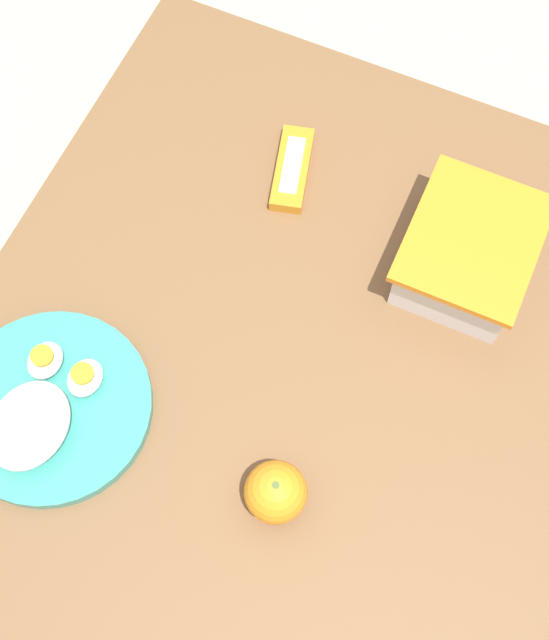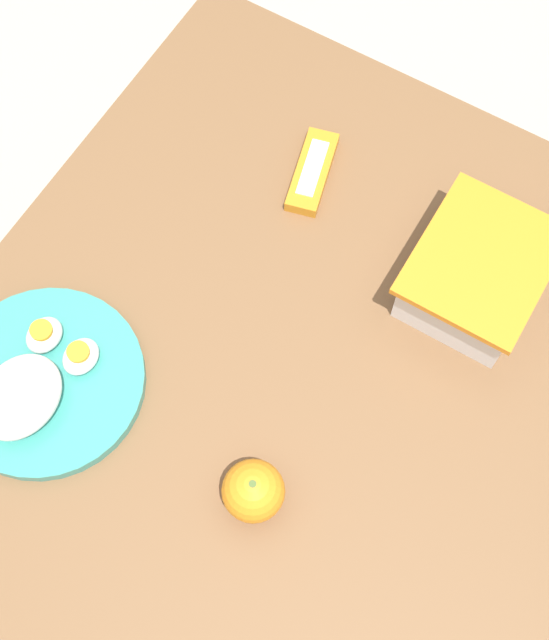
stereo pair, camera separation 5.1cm
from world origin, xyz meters
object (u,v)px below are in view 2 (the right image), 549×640
Objects in this scene: orange_fruit at (253,491)px; candy_bar at (312,172)px; rice_plate at (39,383)px; food_container at (476,275)px.

candy_bar is (-0.41, -0.16, -0.03)m from orange_fruit.
rice_plate is 0.45m from candy_bar.
food_container is at bearing 165.27° from orange_fruit.
rice_plate is (0.02, -0.29, -0.02)m from orange_fruit.
food_container reaches higher than orange_fruit.
food_container is 0.26m from candy_bar.
rice_plate is 1.82× the size of candy_bar.
orange_fruit is 0.29m from rice_plate.
food_container is 0.78× the size of rice_plate.
orange_fruit is 0.44m from candy_bar.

